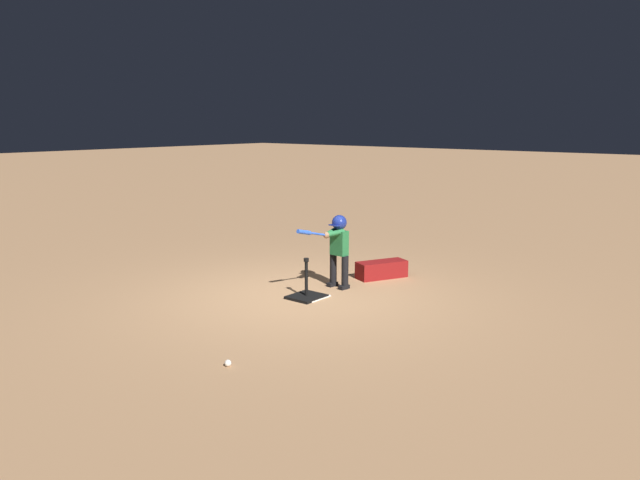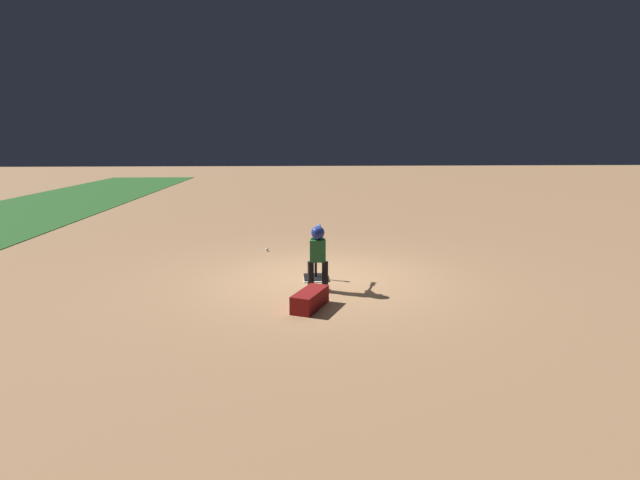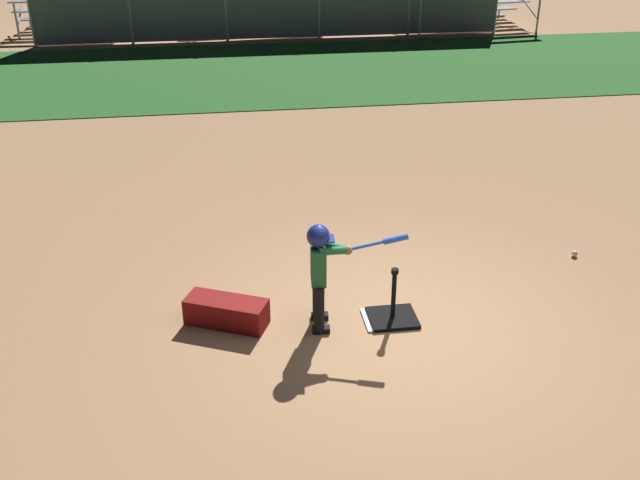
# 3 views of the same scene
# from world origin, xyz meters

# --- Properties ---
(ground_plane) EXTENTS (90.00, 90.00, 0.00)m
(ground_plane) POSITION_xyz_m (0.00, 0.00, 0.00)
(ground_plane) COLOR #AD7F56
(grass_outfield_strip) EXTENTS (56.00, 5.80, 0.02)m
(grass_outfield_strip) POSITION_xyz_m (0.00, 10.45, 0.01)
(grass_outfield_strip) COLOR #286026
(grass_outfield_strip) RESTS_ON ground_plane
(home_plate) EXTENTS (0.44, 0.44, 0.02)m
(home_plate) POSITION_xyz_m (-0.08, 0.10, 0.01)
(home_plate) COLOR white
(home_plate) RESTS_ON ground_plane
(batting_tee) EXTENTS (0.50, 0.45, 0.60)m
(batting_tee) POSITION_xyz_m (-0.00, 0.10, 0.07)
(batting_tee) COLOR black
(batting_tee) RESTS_ON ground_plane
(batter_child) EXTENTS (1.00, 0.37, 1.15)m
(batter_child) POSITION_xyz_m (-0.75, 0.10, 0.73)
(batter_child) COLOR black
(batter_child) RESTS_ON ground_plane
(baseball) EXTENTS (0.07, 0.07, 0.07)m
(baseball) POSITION_xyz_m (2.50, 1.14, 0.04)
(baseball) COLOR white
(baseball) RESTS_ON ground_plane
(bleachers_left_center) EXTENTS (3.12, 1.71, 1.00)m
(bleachers_left_center) POSITION_xyz_m (-5.29, 15.57, 0.48)
(bleachers_left_center) COLOR #93969E
(bleachers_left_center) RESTS_ON ground_plane
(bleachers_center) EXTENTS (4.00, 2.20, 0.99)m
(bleachers_center) POSITION_xyz_m (-0.37, 14.95, 0.48)
(bleachers_center) COLOR #93969E
(bleachers_center) RESTS_ON ground_plane
(bleachers_far_left) EXTENTS (4.06, 2.95, 1.29)m
(bleachers_far_left) POSITION_xyz_m (5.50, 14.81, 0.63)
(bleachers_far_left) COLOR #93969E
(bleachers_far_left) RESTS_ON ground_plane
(equipment_bag) EXTENTS (0.90, 0.65, 0.28)m
(equipment_bag) POSITION_xyz_m (-1.71, 0.28, 0.14)
(equipment_bag) COLOR maroon
(equipment_bag) RESTS_ON ground_plane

